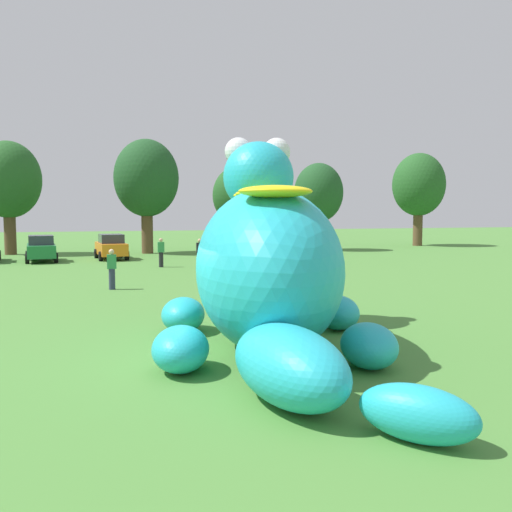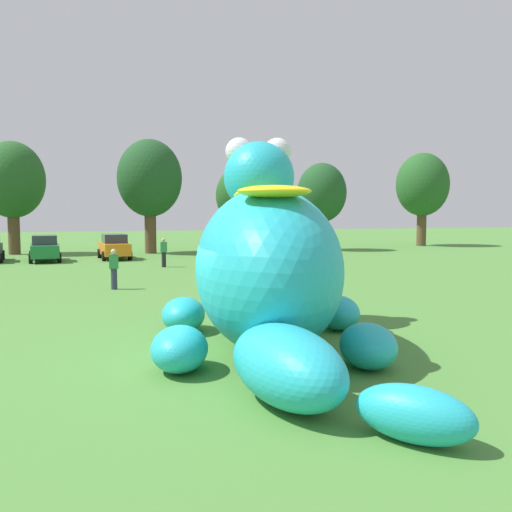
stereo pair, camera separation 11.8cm
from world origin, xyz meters
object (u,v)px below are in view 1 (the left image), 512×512
spectator_by_cars (112,269)px  spectator_near_inflatable (200,254)px  car_green (41,248)px  spectator_mid_field (161,253)px  car_orange (111,247)px  giant_inflatable_creature (268,266)px

spectator_by_cars → spectator_near_inflatable: bearing=55.5°
car_green → spectator_by_cars: (4.05, -14.47, -0.01)m
spectator_mid_field → spectator_near_inflatable: bearing=-30.4°
car_green → spectator_near_inflatable: bearing=-37.3°
car_green → car_orange: 4.47m
giant_inflatable_creature → spectator_mid_field: giant_inflatable_creature is taller
car_orange → spectator_near_inflatable: bearing=-57.9°
giant_inflatable_creature → car_green: giant_inflatable_creature is taller
car_orange → spectator_by_cars: 15.03m
spectator_mid_field → giant_inflatable_creature: bearing=-89.1°
car_green → car_orange: bearing=7.3°
car_green → spectator_near_inflatable: size_ratio=2.49×
giant_inflatable_creature → spectator_by_cars: bearing=106.6°
giant_inflatable_creature → spectator_near_inflatable: bearing=84.6°
car_green → spectator_mid_field: bearing=-39.2°
giant_inflatable_creature → spectator_mid_field: size_ratio=6.42×
spectator_near_inflatable → giant_inflatable_creature: bearing=-95.4°
giant_inflatable_creature → car_orange: 26.47m
spectator_mid_field → spectator_by_cars: same height
giant_inflatable_creature → spectator_mid_field: bearing=90.9°
car_green → spectator_by_cars: bearing=-74.4°
car_orange → spectator_mid_field: 6.88m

